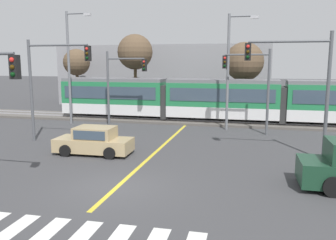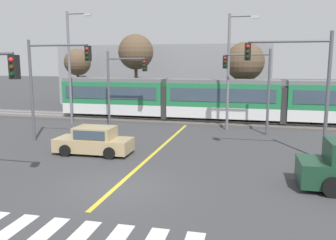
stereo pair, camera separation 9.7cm
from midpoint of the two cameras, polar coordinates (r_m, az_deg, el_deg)
ground_plane at (r=14.77m, az=-8.48°, el=-10.69°), size 200.00×200.00×0.00m
track_bed at (r=30.31m, az=3.39°, el=-0.08°), size 120.00×4.00×0.18m
rail_near at (r=29.59m, az=3.14°, el=-0.04°), size 120.00×0.08×0.10m
rail_far at (r=30.99m, az=3.63°, el=0.38°), size 120.00×0.08×0.10m
light_rail_tram at (r=29.68m, az=8.63°, el=3.44°), size 28.00×2.64×3.43m
crosswalk_stripe_2 at (r=11.96m, az=-24.79°, el=-16.41°), size 0.62×2.81×0.01m
crosswalk_stripe_3 at (r=11.37m, az=-20.15°, el=-17.49°), size 0.62×2.81×0.01m
lane_centre_line at (r=20.26m, az=-2.00°, el=-5.05°), size 0.20×17.07×0.01m
sedan_crossing at (r=20.00m, az=-11.93°, el=-3.39°), size 4.24×1.99×1.52m
traffic_light_far_right at (r=25.27m, az=13.30°, el=6.49°), size 3.25×0.38×5.90m
traffic_light_mid_left at (r=23.31m, az=-18.51°, el=6.98°), size 4.25×0.38×6.38m
traffic_light_mid_right at (r=19.36m, az=20.24°, el=6.62°), size 4.25×0.38×6.54m
traffic_light_far_left at (r=27.88m, az=-7.66°, el=6.65°), size 3.25×0.38×5.83m
street_lamp_west at (r=29.94m, az=-15.42°, el=9.05°), size 2.18×0.28×8.96m
street_lamp_centre at (r=26.54m, az=9.93°, el=8.64°), size 2.14×0.28×8.43m
bare_tree_far_west at (r=40.05m, az=-14.51°, el=8.88°), size 2.86×2.86×6.41m
bare_tree_west at (r=36.18m, az=-5.39°, el=10.75°), size 3.51×3.51×7.76m
bare_tree_east at (r=33.21m, az=12.04°, el=9.09°), size 3.51×3.51×6.80m
building_backdrop_far at (r=42.47m, az=-0.78°, el=7.18°), size 24.40×6.00×6.91m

